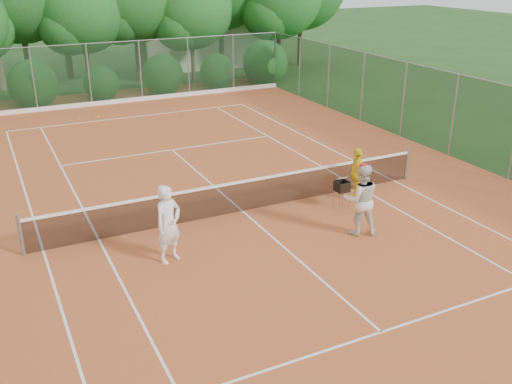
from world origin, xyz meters
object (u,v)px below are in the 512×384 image
(player_white, at_px, (169,224))
(ball_hopper, at_px, (342,187))
(player_center_grp, at_px, (361,199))
(player_yellow, at_px, (356,174))

(player_white, bearing_deg, ball_hopper, -13.76)
(player_center_grp, xyz_separation_m, ball_hopper, (0.54, 1.62, -0.32))
(player_center_grp, height_order, player_yellow, player_center_grp)
(player_white, xyz_separation_m, player_yellow, (6.20, 1.16, -0.15))
(player_center_grp, bearing_deg, ball_hopper, 71.57)
(player_center_grp, relative_size, player_yellow, 1.20)
(player_yellow, relative_size, ball_hopper, 1.99)
(player_center_grp, height_order, ball_hopper, player_center_grp)
(player_white, distance_m, player_center_grp, 5.00)
(player_white, height_order, player_center_grp, player_center_grp)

